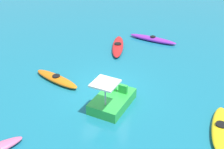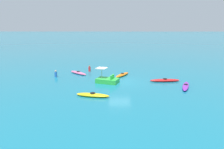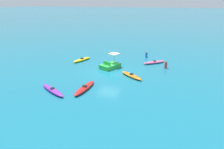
{
  "view_description": "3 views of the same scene",
  "coord_description": "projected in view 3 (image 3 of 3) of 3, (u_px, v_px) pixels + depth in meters",
  "views": [
    {
      "loc": [
        12.48,
        2.05,
        8.17
      ],
      "look_at": [
        -0.21,
        0.26,
        0.79
      ],
      "focal_mm": 45.54,
      "sensor_mm": 36.0,
      "label": 1
    },
    {
      "loc": [
        0.64,
        22.95,
        6.11
      ],
      "look_at": [
        0.91,
        -0.47,
        0.73
      ],
      "focal_mm": 32.96,
      "sensor_mm": 36.0,
      "label": 2
    },
    {
      "loc": [
        -18.76,
        -9.02,
        7.47
      ],
      "look_at": [
        -1.79,
        -1.21,
        0.49
      ],
      "focal_mm": 31.01,
      "sensor_mm": 36.0,
      "label": 3
    }
  ],
  "objects": [
    {
      "name": "ground_plane",
      "position": [
        109.0,
        72.0,
        22.12
      ],
      "size": [
        600.0,
        600.0,
        0.0
      ],
      "primitive_type": "plane",
      "color": "#19728C"
    },
    {
      "name": "kayak_purple",
      "position": [
        53.0,
        90.0,
        17.18
      ],
      "size": [
        1.89,
        3.53,
        0.37
      ],
      "color": "purple",
      "rests_on": "ground_plane"
    },
    {
      "name": "kayak_pink",
      "position": [
        154.0,
        62.0,
        25.18
      ],
      "size": [
        2.78,
        2.72,
        0.37
      ],
      "color": "pink",
      "rests_on": "ground_plane"
    },
    {
      "name": "pedal_boat_green",
      "position": [
        110.0,
        65.0,
        23.4
      ],
      "size": [
        2.76,
        2.2,
        1.68
      ],
      "color": "green",
      "rests_on": "ground_plane"
    },
    {
      "name": "kayak_yellow",
      "position": [
        82.0,
        60.0,
        26.35
      ],
      "size": [
        3.16,
        1.36,
        0.37
      ],
      "color": "yellow",
      "rests_on": "ground_plane"
    },
    {
      "name": "kayak_red",
      "position": [
        85.0,
        88.0,
        17.63
      ],
      "size": [
        3.52,
        0.98,
        0.37
      ],
      "color": "red",
      "rests_on": "ground_plane"
    },
    {
      "name": "person_near_shore",
      "position": [
        166.0,
        65.0,
        23.32
      ],
      "size": [
        0.33,
        0.33,
        0.88
      ],
      "color": "red",
      "rests_on": "ground_plane"
    },
    {
      "name": "kayak_orange",
      "position": [
        131.0,
        76.0,
        20.6
      ],
      "size": [
        2.13,
        3.02,
        0.37
      ],
      "color": "orange",
      "rests_on": "ground_plane"
    },
    {
      "name": "person_by_kayaks",
      "position": [
        146.0,
        55.0,
        27.95
      ],
      "size": [
        0.45,
        0.45,
        0.88
      ],
      "color": "blue",
      "rests_on": "ground_plane"
    }
  ]
}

